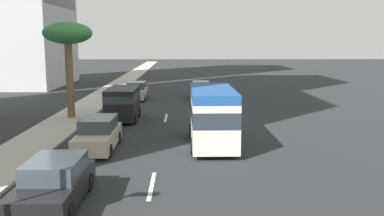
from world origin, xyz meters
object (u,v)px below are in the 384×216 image
object	(u,v)px
car_sixth	(54,183)
car_second	(98,135)
van_third	(123,102)
palm_tree	(68,37)
car_fourth	(137,91)
minibus_seventh	(212,114)
car_fifth	(201,90)

from	to	relation	value
car_sixth	car_second	bearing A→B (deg)	179.74
car_second	van_third	world-z (taller)	van_third
van_third	palm_tree	bearing A→B (deg)	-97.24
car_fourth	minibus_seventh	world-z (taller)	minibus_seventh
car_second	palm_tree	world-z (taller)	palm_tree
car_sixth	palm_tree	bearing A→B (deg)	-167.20
car_second	car_sixth	size ratio (longest dim) A/B	1.03
car_fifth	palm_tree	size ratio (longest dim) A/B	0.60
car_fifth	minibus_seventh	xyz separation A→B (m)	(-18.94, 0.24, 0.90)
car_fourth	palm_tree	bearing A→B (deg)	-19.35
car_fifth	car_sixth	size ratio (longest dim) A/B	0.90
van_third	car_fourth	distance (m)	10.80
van_third	car_sixth	bearing A→B (deg)	-0.66
minibus_seventh	car_fifth	bearing A→B (deg)	-0.71
palm_tree	car_sixth	bearing A→B (deg)	-167.20
van_third	car_sixth	xyz separation A→B (m)	(-15.58, 0.18, -0.58)
car_sixth	car_fifth	bearing A→B (deg)	167.00
car_second	car_fifth	distance (m)	20.64
van_third	minibus_seventh	bearing A→B (deg)	38.07
car_second	car_fourth	xyz separation A→B (m)	(18.98, 0.06, 0.01)
car_fifth	car_sixth	world-z (taller)	car_fifth
car_fifth	palm_tree	bearing A→B (deg)	138.03
car_second	van_third	xyz separation A→B (m)	(8.19, -0.15, 0.54)
car_second	car_fifth	world-z (taller)	car_fifth
car_fifth	palm_tree	distance (m)	15.66
minibus_seventh	car_sixth	bearing A→B (deg)	143.48
car_second	minibus_seventh	distance (m)	6.10
car_second	minibus_seventh	xyz separation A→B (m)	(0.74, -5.98, 0.91)
car_fourth	car_sixth	world-z (taller)	car_fourth
car_second	van_third	bearing A→B (deg)	178.98
car_fourth	car_fifth	size ratio (longest dim) A/B	1.08
palm_tree	car_second	bearing A→B (deg)	-157.02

